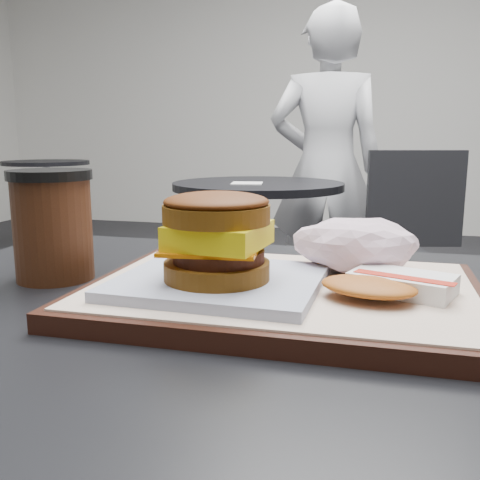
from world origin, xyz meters
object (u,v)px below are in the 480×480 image
serving_tray (282,293)px  hash_brown (387,285)px  breakfast_sandwich (218,248)px  neighbor_chair (383,238)px  crumpled_wrapper (355,244)px  coffee_cup (53,221)px  neighbor_table (258,230)px  customer_table (235,473)px  patron (326,170)px

serving_tray → hash_brown: (0.10, -0.02, 0.02)m
breakfast_sandwich → neighbor_chair: breakfast_sandwich is taller
breakfast_sandwich → crumpled_wrapper: breakfast_sandwich is taller
neighbor_chair → serving_tray: bearing=-93.5°
crumpled_wrapper → coffee_cup: bearing=-172.3°
neighbor_table → crumpled_wrapper: bearing=-73.6°
crumpled_wrapper → neighbor_table: bearing=106.4°
customer_table → patron: bearing=93.3°
customer_table → patron: patron is taller
hash_brown → neighbor_table: (-0.49, 1.65, -0.25)m
hash_brown → neighbor_chair: neighbor_chair is taller
crumpled_wrapper → neighbor_table: (-0.46, 1.56, -0.27)m
serving_tray → breakfast_sandwich: bearing=-149.7°
neighbor_chair → neighbor_table: bearing=-160.2°
breakfast_sandwich → neighbor_table: bearing=101.5°
customer_table → crumpled_wrapper: bearing=38.1°
neighbor_table → neighbor_chair: bearing=19.8°
hash_brown → neighbor_chair: bearing=89.6°
coffee_cup → neighbor_chair: (0.38, 1.79, -0.33)m
crumpled_wrapper → patron: (-0.24, 2.11, -0.05)m
serving_tray → patron: 2.19m
breakfast_sandwich → neighbor_table: (-0.34, 1.67, -0.28)m
hash_brown → neighbor_table: 1.74m
hash_brown → customer_table: bearing=179.8°
breakfast_sandwich → customer_table: bearing=53.9°
serving_tray → neighbor_chair: 1.84m
breakfast_sandwich → hash_brown: bearing=5.7°
neighbor_table → hash_brown: bearing=-73.3°
crumpled_wrapper → neighbor_chair: bearing=88.5°
patron → neighbor_table: bearing=63.1°
neighbor_table → patron: (0.22, 0.55, 0.22)m
serving_tray → crumpled_wrapper: 0.10m
patron → coffee_cup: bearing=82.6°
customer_table → neighbor_chair: size_ratio=0.91×
serving_tray → coffee_cup: 0.28m
crumpled_wrapper → serving_tray: bearing=-133.3°
serving_tray → neighbor_chair: (0.11, 1.82, -0.27)m
customer_table → crumpled_wrapper: 0.27m
coffee_cup → neighbor_table: coffee_cup is taller
customer_table → serving_tray: (0.04, 0.02, 0.20)m
customer_table → serving_tray: size_ratio=2.11×
neighbor_table → neighbor_chair: neighbor_chair is taller
serving_tray → coffee_cup: coffee_cup is taller
breakfast_sandwich → patron: (-0.12, 2.21, -0.06)m
customer_table → hash_brown: hash_brown is taller
coffee_cup → patron: size_ratio=0.08×
customer_table → hash_brown: size_ratio=6.07×
crumpled_wrapper → patron: 2.12m
customer_table → neighbor_chair: neighbor_chair is taller
crumpled_wrapper → customer_table: bearing=-141.9°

